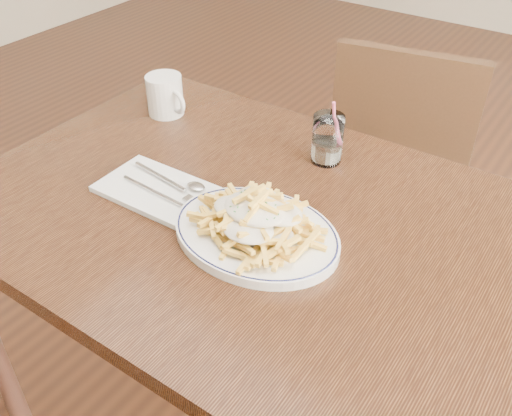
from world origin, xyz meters
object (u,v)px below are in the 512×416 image
Objects in this scene: fries_plate at (256,234)px; loaded_fries at (256,214)px; chair_far at (401,157)px; coffee_mug at (166,95)px; table at (259,244)px; water_glass at (327,142)px.

loaded_fries reaches higher than fries_plate.
chair_far is 0.77m from coffee_mug.
chair_far is (0.01, 0.76, -0.18)m from table.
table is 3.33× the size of fries_plate.
fries_plate is 2.87× the size of coffee_mug.
water_glass is at bearing 94.68° from loaded_fries.
water_glass is at bearing 86.79° from table.
loaded_fries is 0.54m from coffee_mug.
coffee_mug is at bearing 149.21° from loaded_fries.
table is at bearing -26.34° from coffee_mug.
coffee_mug reaches higher than table.
chair_far is at bearing 89.17° from table.
table is 0.27m from water_glass.
chair_far reaches higher than fries_plate.
chair_far reaches higher than coffee_mug.
water_glass is at bearing 94.68° from fries_plate.
chair_far is 6.91× the size of coffee_mug.
chair_far is at bearing 91.93° from loaded_fries.
loaded_fries is (-0.00, 0.00, 0.05)m from fries_plate.
chair_far is 5.82× the size of water_glass.
table is 0.78m from chair_far.
table is 1.39× the size of chair_far.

